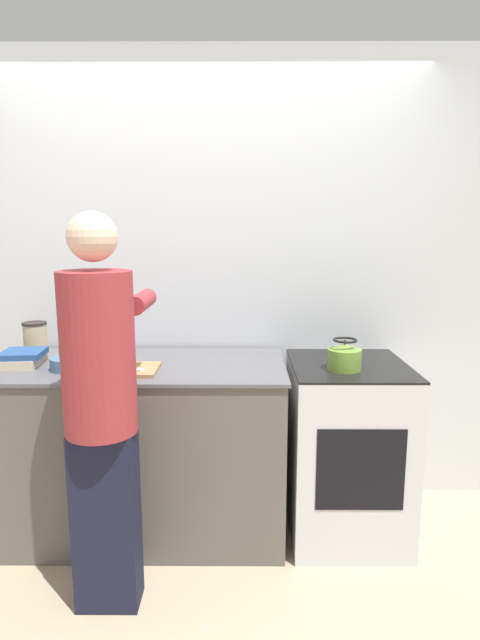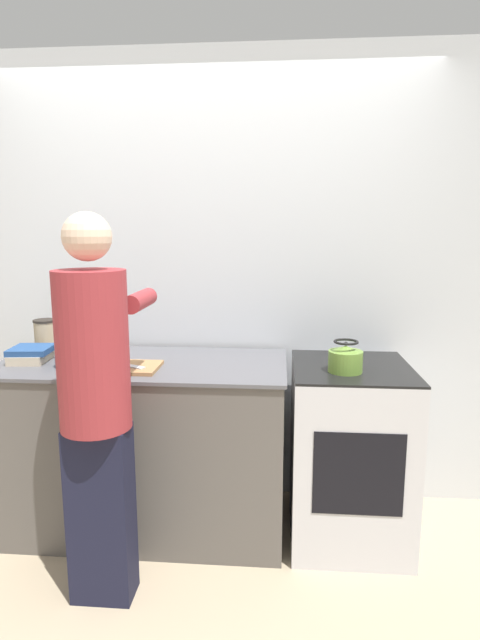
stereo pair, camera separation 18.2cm
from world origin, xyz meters
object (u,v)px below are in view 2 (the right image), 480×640
object	(u,v)px
cutting_board	(129,367)
canister_jar	(46,335)
knife	(124,365)
bowl_prep	(74,360)
person	(96,396)
oven	(349,452)
kettle	(345,359)

from	to	relation	value
cutting_board	canister_jar	size ratio (longest dim) A/B	1.64
canister_jar	knife	bearing A→B (deg)	-30.47
cutting_board	canister_jar	bearing A→B (deg)	150.40
cutting_board	bowl_prep	world-z (taller)	bowl_prep
bowl_prep	person	bearing A→B (deg)	-57.78
person	bowl_prep	distance (m)	0.54
person	cutting_board	bearing A→B (deg)	88.99
bowl_prep	canister_jar	world-z (taller)	canister_jar
person	canister_jar	world-z (taller)	person
oven	knife	bearing A→B (deg)	-173.77
kettle	person	bearing A→B (deg)	-157.77
knife	oven	bearing A→B (deg)	33.26
cutting_board	knife	world-z (taller)	knife
person	knife	xyz separation A→B (m)	(-0.01, 0.42, 0.02)
knife	kettle	bearing A→B (deg)	27.86
kettle	knife	bearing A→B (deg)	-179.17
kettle	bowl_prep	bearing A→B (deg)	179.32
oven	cutting_board	bearing A→B (deg)	-173.62
cutting_board	kettle	xyz separation A→B (m)	(1.07, 0.02, 0.06)
knife	canister_jar	xyz separation A→B (m)	(-0.56, 0.33, 0.07)
person	canister_jar	size ratio (longest dim) A/B	9.09
oven	canister_jar	size ratio (longest dim) A/B	5.02
knife	kettle	size ratio (longest dim) A/B	1.35
oven	person	world-z (taller)	person
person	knife	distance (m)	0.43
oven	bowl_prep	world-z (taller)	bowl_prep
canister_jar	kettle	bearing A→B (deg)	-10.76
knife	canister_jar	distance (m)	0.65
kettle	cutting_board	bearing A→B (deg)	-179.12
person	cutting_board	size ratio (longest dim) A/B	5.53
bowl_prep	kettle	bearing A→B (deg)	-0.68
cutting_board	bowl_prep	bearing A→B (deg)	173.72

